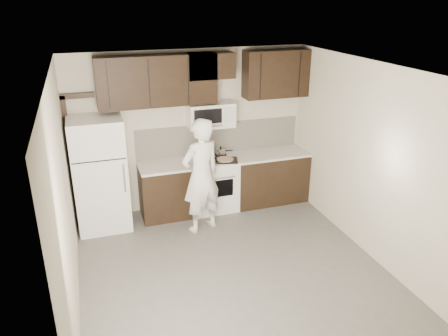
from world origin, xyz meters
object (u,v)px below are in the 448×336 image
person (201,176)px  stove (213,184)px  refrigerator (100,174)px  microwave (211,115)px

person → stove: bearing=-141.7°
stove → refrigerator: size_ratio=0.52×
stove → refrigerator: refrigerator is taller
microwave → person: 1.12m
microwave → refrigerator: microwave is taller
microwave → refrigerator: bearing=-174.9°
refrigerator → person: (1.46, -0.58, 0.01)m
microwave → refrigerator: (-1.85, -0.17, -0.75)m
microwave → person: microwave is taller
stove → refrigerator: bearing=-178.5°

